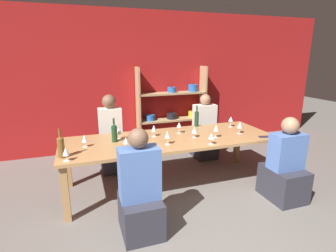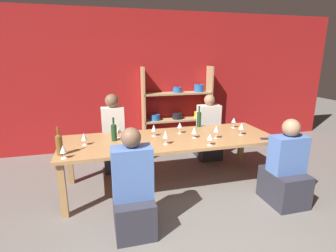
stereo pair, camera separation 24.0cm
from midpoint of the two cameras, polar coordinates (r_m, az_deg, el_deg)
wall_back_red at (r=5.32m, az=-5.19°, el=9.59°), size 8.80×0.06×2.70m
shelf_unit at (r=5.41m, az=3.33°, el=2.73°), size 1.44×0.30×1.65m
dining_table at (r=3.72m, az=2.25°, el=-3.61°), size 2.98×1.04×0.73m
wine_bottle_green at (r=4.29m, az=8.36°, el=1.64°), size 0.07×0.07×0.34m
wine_bottle_dark at (r=3.24m, az=-20.66°, el=-3.68°), size 0.08×0.08×0.34m
wine_bottle_amber at (r=3.60m, az=-9.83°, el=-1.19°), size 0.08×0.08×0.32m
wine_glass_white_a at (r=3.75m, az=-1.27°, el=-0.53°), size 0.07×0.07×0.17m
wine_glass_red_a at (r=3.71m, az=7.61°, el=-1.02°), size 0.08×0.08×0.16m
wine_glass_empty_a at (r=3.51m, az=-15.96°, el=-2.31°), size 0.07×0.07×0.16m
wine_glass_white_b at (r=3.89m, az=4.35°, el=0.10°), size 0.07×0.07×0.17m
wine_glass_white_c at (r=3.71m, az=-8.82°, el=-0.94°), size 0.07×0.07×0.16m
wine_glass_empty_b at (r=3.99m, az=17.38°, el=-0.09°), size 0.08×0.08×0.18m
wine_glass_white_d at (r=3.13m, az=-19.85°, el=-4.87°), size 0.07×0.07×0.16m
wine_glass_red_b at (r=3.40m, az=1.50°, el=-1.93°), size 0.07×0.07×0.19m
wine_glass_red_c at (r=3.31m, az=-7.60°, el=-3.03°), size 0.07×0.07×0.16m
wine_glass_empty_c at (r=4.34m, az=15.68°, el=1.18°), size 0.08×0.08×0.17m
wine_glass_empty_d at (r=3.72m, az=12.30°, el=-0.69°), size 0.07×0.07×0.18m
wine_glass_white_e at (r=3.44m, az=11.10°, el=-2.44°), size 0.08×0.08×0.15m
cell_phone at (r=3.94m, az=22.19°, el=-2.59°), size 0.16×0.10×0.01m
person_near_a at (r=2.88m, az=-5.16°, el=-14.82°), size 0.41×0.52×1.17m
person_far_a at (r=4.40m, az=-10.15°, el=-3.34°), size 0.36×0.45×1.27m
person_near_b at (r=3.75m, az=25.90°, el=-9.29°), size 0.43×0.54×1.12m
person_far_b at (r=4.92m, az=10.09°, el=-1.96°), size 0.40×0.50×1.18m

